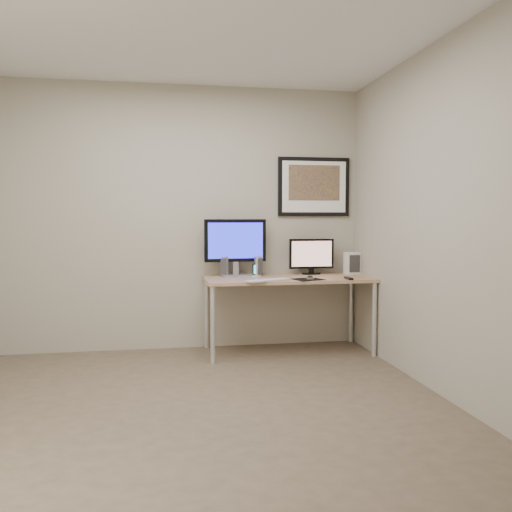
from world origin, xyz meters
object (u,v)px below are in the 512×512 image
(speaker_left, at_px, (225,266))
(keyboard, at_px, (268,280))
(speaker_right, at_px, (258,266))
(framed_art, at_px, (314,187))
(monitor_large, at_px, (235,245))
(monitor_tv, at_px, (311,255))
(fan_unit, at_px, (352,263))
(phone_dock, at_px, (255,270))
(desk, at_px, (288,284))

(speaker_left, xyz_separation_m, keyboard, (0.34, -0.48, -0.09))
(keyboard, bearing_deg, speaker_right, 68.24)
(framed_art, xyz_separation_m, speaker_right, (-0.62, -0.18, -0.79))
(speaker_right, bearing_deg, monitor_large, 142.57)
(monitor_tv, xyz_separation_m, fan_unit, (0.42, -0.04, -0.08))
(monitor_large, xyz_separation_m, keyboard, (0.23, -0.48, -0.30))
(monitor_large, relative_size, fan_unit, 2.76)
(monitor_tv, relative_size, fan_unit, 2.07)
(monitor_tv, distance_m, speaker_right, 0.58)
(speaker_left, relative_size, phone_dock, 1.54)
(monitor_large, bearing_deg, keyboard, -68.82)
(framed_art, relative_size, monitor_large, 1.22)
(desk, distance_m, monitor_large, 0.64)
(speaker_left, xyz_separation_m, phone_dock, (0.29, -0.07, -0.03))
(speaker_right, distance_m, phone_dock, 0.05)
(speaker_right, bearing_deg, fan_unit, -22.46)
(phone_dock, bearing_deg, monitor_tv, -15.73)
(phone_dock, height_order, fan_unit, fan_unit)
(desk, bearing_deg, phone_dock, 156.67)
(phone_dock, xyz_separation_m, keyboard, (0.04, -0.41, -0.06))
(framed_art, distance_m, keyboard, 1.23)
(speaker_left, relative_size, fan_unit, 0.88)
(desk, height_order, framed_art, framed_art)
(fan_unit, bearing_deg, speaker_left, 171.94)
(monitor_large, height_order, speaker_left, monitor_large)
(speaker_right, bearing_deg, framed_art, -7.84)
(speaker_right, relative_size, keyboard, 0.43)
(speaker_left, xyz_separation_m, fan_unit, (1.31, -0.01, 0.01))
(framed_art, height_order, fan_unit, framed_art)
(monitor_tv, bearing_deg, phone_dock, -171.58)
(desk, relative_size, keyboard, 3.57)
(speaker_left, bearing_deg, fan_unit, 22.07)
(desk, height_order, monitor_tv, monitor_tv)
(desk, relative_size, speaker_right, 8.24)
(monitor_tv, distance_m, fan_unit, 0.43)
(framed_art, relative_size, speaker_right, 3.86)
(framed_art, height_order, phone_dock, framed_art)
(desk, height_order, speaker_right, speaker_right)
(speaker_right, relative_size, phone_dock, 1.53)
(monitor_large, height_order, monitor_tv, monitor_large)
(monitor_large, xyz_separation_m, fan_unit, (1.20, -0.02, -0.20))
(monitor_tv, bearing_deg, desk, -144.04)
(monitor_large, bearing_deg, fan_unit, -5.41)
(phone_dock, relative_size, keyboard, 0.28)
(fan_unit, bearing_deg, phone_dock, 175.58)
(monitor_tv, distance_m, speaker_left, 0.89)
(monitor_tv, bearing_deg, speaker_left, -178.83)
(desk, xyz_separation_m, speaker_right, (-0.27, 0.15, 0.16))
(fan_unit, bearing_deg, monitor_tv, 167.33)
(desk, distance_m, speaker_right, 0.35)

